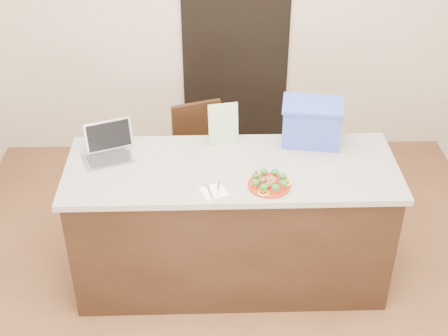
{
  "coord_description": "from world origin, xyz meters",
  "views": [
    {
      "loc": [
        -0.14,
        -2.94,
        3.06
      ],
      "look_at": [
        -0.05,
        0.2,
        0.94
      ],
      "focal_mm": 50.0,
      "sensor_mm": 36.0,
      "label": 1
    }
  ],
  "objects_px": {
    "napkin": "(214,192)",
    "yogurt_bottle": "(256,178)",
    "blue_box": "(312,122)",
    "chair": "(197,152)",
    "island": "(231,224)",
    "plate": "(269,185)",
    "laptop": "(109,147)"
  },
  "relations": [
    {
      "from": "napkin",
      "to": "yogurt_bottle",
      "type": "bearing_deg",
      "value": 20.03
    },
    {
      "from": "napkin",
      "to": "blue_box",
      "type": "bearing_deg",
      "value": 40.75
    },
    {
      "from": "blue_box",
      "to": "chair",
      "type": "relative_size",
      "value": 0.49
    },
    {
      "from": "island",
      "to": "yogurt_bottle",
      "type": "distance_m",
      "value": 0.54
    },
    {
      "from": "plate",
      "to": "chair",
      "type": "height_order",
      "value": "plate"
    },
    {
      "from": "island",
      "to": "napkin",
      "type": "relative_size",
      "value": 15.3
    },
    {
      "from": "plate",
      "to": "laptop",
      "type": "bearing_deg",
      "value": 159.51
    },
    {
      "from": "laptop",
      "to": "napkin",
      "type": "bearing_deg",
      "value": -53.35
    },
    {
      "from": "napkin",
      "to": "island",
      "type": "bearing_deg",
      "value": 66.33
    },
    {
      "from": "island",
      "to": "chair",
      "type": "height_order",
      "value": "island"
    },
    {
      "from": "island",
      "to": "napkin",
      "type": "bearing_deg",
      "value": -113.67
    },
    {
      "from": "laptop",
      "to": "island",
      "type": "bearing_deg",
      "value": -32.14
    },
    {
      "from": "island",
      "to": "napkin",
      "type": "xyz_separation_m",
      "value": [
        -0.12,
        -0.26,
        0.46
      ]
    },
    {
      "from": "yogurt_bottle",
      "to": "chair",
      "type": "xyz_separation_m",
      "value": [
        -0.37,
        1.02,
        -0.46
      ]
    },
    {
      "from": "plate",
      "to": "blue_box",
      "type": "xyz_separation_m",
      "value": [
        0.31,
        0.5,
        0.13
      ]
    },
    {
      "from": "plate",
      "to": "napkin",
      "type": "distance_m",
      "value": 0.33
    },
    {
      "from": "yogurt_bottle",
      "to": "blue_box",
      "type": "bearing_deg",
      "value": 49.78
    },
    {
      "from": "chair",
      "to": "blue_box",
      "type": "bearing_deg",
      "value": -53.64
    },
    {
      "from": "island",
      "to": "chair",
      "type": "distance_m",
      "value": 0.88
    },
    {
      "from": "napkin",
      "to": "blue_box",
      "type": "height_order",
      "value": "blue_box"
    },
    {
      "from": "laptop",
      "to": "chair",
      "type": "height_order",
      "value": "laptop"
    },
    {
      "from": "island",
      "to": "plate",
      "type": "xyz_separation_m",
      "value": [
        0.21,
        -0.21,
        0.47
      ]
    },
    {
      "from": "island",
      "to": "laptop",
      "type": "xyz_separation_m",
      "value": [
        -0.77,
        0.15,
        0.52
      ]
    },
    {
      "from": "plate",
      "to": "chair",
      "type": "bearing_deg",
      "value": 112.65
    },
    {
      "from": "island",
      "to": "plate",
      "type": "distance_m",
      "value": 0.56
    },
    {
      "from": "yogurt_bottle",
      "to": "blue_box",
      "type": "height_order",
      "value": "blue_box"
    },
    {
      "from": "napkin",
      "to": "chair",
      "type": "bearing_deg",
      "value": 95.91
    },
    {
      "from": "island",
      "to": "chair",
      "type": "xyz_separation_m",
      "value": [
        -0.23,
        0.85,
        0.03
      ]
    },
    {
      "from": "island",
      "to": "plate",
      "type": "height_order",
      "value": "plate"
    },
    {
      "from": "blue_box",
      "to": "laptop",
      "type": "bearing_deg",
      "value": -164.83
    },
    {
      "from": "laptop",
      "to": "blue_box",
      "type": "xyz_separation_m",
      "value": [
        1.3,
        0.14,
        0.08
      ]
    },
    {
      "from": "napkin",
      "to": "laptop",
      "type": "xyz_separation_m",
      "value": [
        -0.65,
        0.42,
        0.05
      ]
    }
  ]
}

